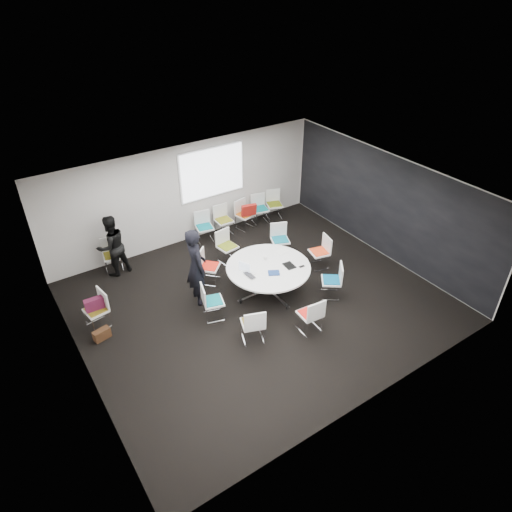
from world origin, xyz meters
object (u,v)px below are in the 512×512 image
chair_ring_e (213,307)px  chair_spare_left (98,316)px  cup (265,258)px  brown_bag (102,334)px  chair_back_c (245,220)px  chair_ring_c (227,252)px  chair_ring_h (331,286)px  chair_ring_a (319,258)px  maroon_bag (94,304)px  person_back (112,246)px  chair_back_e (274,210)px  chair_ring_g (310,320)px  chair_back_a (205,232)px  chair_ring_d (209,272)px  chair_ring_b (280,245)px  chair_back_b (224,226)px  chair_back_d (260,214)px  laptop (251,275)px  chair_ring_f (253,330)px  chair_person_back (113,261)px  person_main (196,266)px  conference_table (268,274)px

chair_ring_e → chair_spare_left: same height
cup → brown_bag: bearing=175.3°
chair_back_c → chair_ring_c: bearing=29.3°
chair_spare_left → brown_bag: chair_spare_left is taller
chair_ring_c → chair_ring_h: size_ratio=1.00×
chair_ring_a → maroon_bag: bearing=93.3°
chair_spare_left → person_back: 2.08m
cup → chair_back_e: bearing=50.6°
maroon_bag → brown_bag: 0.67m
chair_spare_left → person_back: (1.00, 1.75, 0.54)m
chair_ring_g → chair_back_a: (-0.11, 4.55, 0.00)m
chair_ring_c → chair_ring_g: 3.31m
chair_ring_d → chair_ring_a: bearing=115.6°
chair_ring_c → chair_back_a: size_ratio=1.00×
person_back → chair_ring_b: bearing=146.7°
chair_ring_h → chair_back_a: bearing=55.5°
chair_back_b → chair_back_d: same height
chair_back_d → laptop: bearing=64.7°
chair_ring_f → chair_spare_left: (-2.58, 2.25, 0.00)m
chair_ring_e → chair_person_back: bearing=-142.0°
chair_back_c → chair_back_d: bearing=171.5°
chair_ring_a → chair_ring_d: (-2.70, 1.01, 0.00)m
chair_ring_b → chair_back_b: 1.92m
chair_ring_g → person_main: bearing=127.9°
person_back → chair_ring_g: bearing=110.6°
chair_ring_e → maroon_bag: chair_ring_e is taller
cup → maroon_bag: 4.00m
chair_back_b → laptop: bearing=72.7°
chair_ring_g → chair_back_e: bearing=67.2°
chair_back_d → laptop: 3.83m
brown_bag → chair_back_a: bearing=31.7°
conference_table → chair_back_d: bearing=59.1°
chair_ring_d → maroon_bag: chair_ring_d is taller
chair_back_e → chair_spare_left: 6.40m
chair_back_d → person_back: bearing=14.0°
chair_ring_e → chair_ring_f: size_ratio=1.00×
chair_back_d → chair_ring_a: bearing=100.7°
chair_ring_e → chair_ring_c: bearing=157.2°
chair_back_b → chair_spare_left: size_ratio=1.00×
conference_table → chair_back_b: bearing=80.5°
chair_back_d → person_back: person_back is taller
conference_table → chair_back_b: chair_back_b is taller
chair_person_back → chair_ring_b: bearing=166.5°
chair_back_c → chair_back_e: (1.11, 0.05, 0.00)m
chair_ring_b → person_back: person_back is taller
chair_ring_c → brown_bag: size_ratio=2.44×
person_back → chair_back_d: bearing=170.7°
chair_ring_b → chair_ring_e: 3.07m
cup → chair_ring_f: bearing=-131.9°
person_back → chair_ring_h: bearing=124.9°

